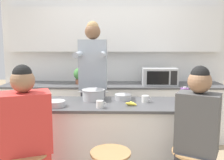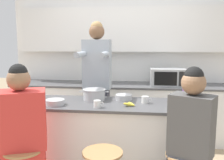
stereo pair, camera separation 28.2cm
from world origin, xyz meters
name	(u,v)px [view 2 (the right image)]	position (x,y,z in m)	size (l,w,h in m)	color
wall_back	(123,46)	(0.00, 1.69, 1.54)	(3.92, 0.22, 2.70)	white
back_counter	(121,111)	(0.00, 1.37, 0.46)	(3.64, 0.67, 0.92)	white
kitchen_island	(111,142)	(0.00, 0.00, 0.47)	(1.83, 0.68, 0.93)	black
person_cooking	(97,91)	(-0.26, 0.55, 0.95)	(0.38, 0.59, 1.88)	#383842
person_wrapped_blanket	(22,144)	(-0.75, -0.62, 0.67)	(0.52, 0.43, 1.42)	red
person_seated_near	(190,154)	(0.76, -0.62, 0.66)	(0.41, 0.38, 1.41)	#333338
cooking_pot	(94,94)	(-0.22, 0.13, 1.00)	(0.35, 0.27, 0.13)	#B7BABC
fruit_bowl	(124,97)	(0.13, 0.16, 0.97)	(0.19, 0.19, 0.07)	#B7BABC
mixing_bowl_steel	(55,102)	(-0.59, -0.16, 0.96)	(0.21, 0.21, 0.06)	#B7BABC
coffee_cup_near	(145,100)	(0.38, 0.04, 0.97)	(0.11, 0.08, 0.08)	white
coffee_cup_far	(97,104)	(-0.12, -0.22, 0.97)	(0.11, 0.08, 0.08)	white
banana_bunch	(129,104)	(0.20, -0.11, 0.95)	(0.14, 0.10, 0.05)	yellow
juice_carton	(186,96)	(0.83, 0.09, 1.01)	(0.08, 0.08, 0.17)	#7A428E
microwave	(168,77)	(0.75, 1.33, 1.06)	(0.55, 0.39, 0.28)	#B2B5B7
potted_plant	(88,75)	(-0.56, 1.37, 1.07)	(0.21, 0.21, 0.27)	#93563D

